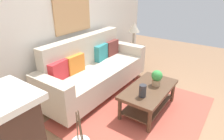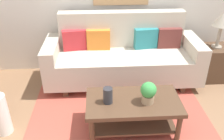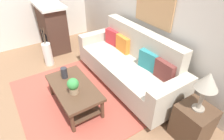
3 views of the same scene
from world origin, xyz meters
TOP-DOWN VIEW (x-y plane):
  - ground_plane at (0.00, 0.00)m, footprint 9.36×9.36m
  - wall_back at (0.00, 2.04)m, footprint 5.36×0.10m
  - area_rug at (0.00, 0.50)m, footprint 2.33×2.04m
  - couch at (0.13, 1.50)m, footprint 2.36×0.84m
  - throw_pillow_crimson at (-0.62, 1.63)m, footprint 0.37×0.17m
  - throw_pillow_orange at (-0.24, 1.63)m, footprint 0.36×0.13m
  - throw_pillow_teal at (0.50, 1.63)m, footprint 0.37×0.17m
  - throw_pillow_maroon at (0.87, 1.63)m, footprint 0.36×0.12m
  - coffee_table at (0.14, 0.36)m, footprint 1.10×0.60m
  - tabletop_vase at (-0.16, 0.34)m, footprint 0.11×0.11m
  - potted_plant_tabletop at (0.30, 0.31)m, footprint 0.18×0.18m
  - side_table at (1.61, 1.49)m, footprint 0.44×0.44m
  - table_lamp at (1.61, 1.49)m, footprint 0.28×0.28m
  - fireplace at (-2.13, 0.80)m, footprint 1.02×0.58m
  - floor_vase at (-1.42, 0.40)m, footprint 0.19×0.19m
  - floor_vase_branch_a at (-1.40, 0.40)m, footprint 0.01×0.05m
  - floor_vase_branch_b at (-1.43, 0.42)m, footprint 0.02×0.02m
  - floor_vase_branch_c at (-1.43, 0.38)m, footprint 0.04×0.02m
  - framed_painting at (0.13, 1.97)m, footprint 0.88×0.03m

SIDE VIEW (x-z plane):
  - ground_plane at x=0.00m, z-range 0.00..0.00m
  - area_rug at x=0.00m, z-range 0.00..0.01m
  - floor_vase at x=-1.42m, z-range 0.00..0.53m
  - side_table at x=1.61m, z-range 0.00..0.56m
  - coffee_table at x=0.14m, z-range 0.10..0.53m
  - couch at x=0.13m, z-range -0.11..0.97m
  - tabletop_vase at x=-0.16m, z-range 0.43..0.62m
  - potted_plant_tabletop at x=0.30m, z-range 0.44..0.70m
  - fireplace at x=-2.13m, z-range 0.01..1.17m
  - throw_pillow_crimson at x=-0.62m, z-range 0.52..0.84m
  - throw_pillow_orange at x=-0.24m, z-range 0.52..0.84m
  - throw_pillow_teal at x=0.50m, z-range 0.52..0.84m
  - throw_pillow_maroon at x=0.87m, z-range 0.52..0.84m
  - floor_vase_branch_a at x=-1.40m, z-range 0.53..0.89m
  - floor_vase_branch_b at x=-1.43m, z-range 0.53..0.89m
  - floor_vase_branch_c at x=-1.43m, z-range 0.53..0.89m
  - table_lamp at x=1.61m, z-range 0.71..1.28m
  - wall_back at x=0.00m, z-range 0.00..2.70m
  - framed_painting at x=0.13m, z-range 1.13..1.89m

